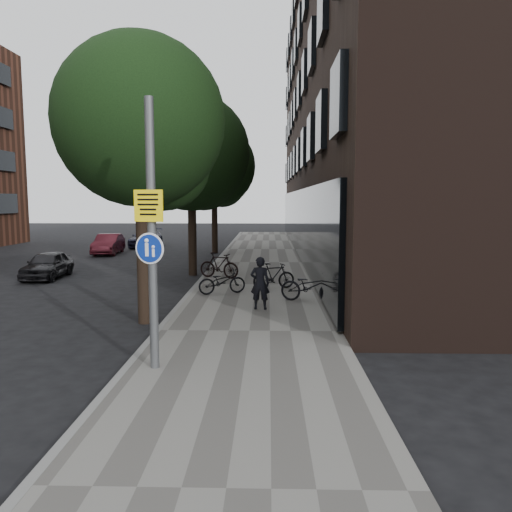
{
  "coord_description": "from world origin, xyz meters",
  "views": [
    {
      "loc": [
        0.71,
        -8.52,
        3.31
      ],
      "look_at": [
        0.42,
        2.92,
        2.0
      ],
      "focal_mm": 35.0,
      "sensor_mm": 36.0,
      "label": 1
    }
  ],
  "objects_px": {
    "pedestrian": "(260,283)",
    "parked_bike_facade_near": "(310,286)",
    "signpost": "(152,235)",
    "parked_car_near": "(47,265)"
  },
  "relations": [
    {
      "from": "signpost",
      "to": "parked_car_near",
      "type": "bearing_deg",
      "value": 138.67
    },
    {
      "from": "pedestrian",
      "to": "parked_bike_facade_near",
      "type": "height_order",
      "value": "pedestrian"
    },
    {
      "from": "pedestrian",
      "to": "parked_bike_facade_near",
      "type": "bearing_deg",
      "value": -140.86
    },
    {
      "from": "signpost",
      "to": "pedestrian",
      "type": "bearing_deg",
      "value": 86.05
    },
    {
      "from": "signpost",
      "to": "parked_car_near",
      "type": "distance_m",
      "value": 13.58
    },
    {
      "from": "parked_bike_facade_near",
      "to": "signpost",
      "type": "bearing_deg",
      "value": 172.15
    },
    {
      "from": "signpost",
      "to": "parked_bike_facade_near",
      "type": "height_order",
      "value": "signpost"
    },
    {
      "from": "pedestrian",
      "to": "signpost",
      "type": "bearing_deg",
      "value": 74.17
    },
    {
      "from": "pedestrian",
      "to": "parked_bike_facade_near",
      "type": "xyz_separation_m",
      "value": [
        1.53,
        1.05,
        -0.27
      ]
    },
    {
      "from": "parked_bike_facade_near",
      "to": "pedestrian",
      "type": "bearing_deg",
      "value": 145.83
    }
  ]
}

